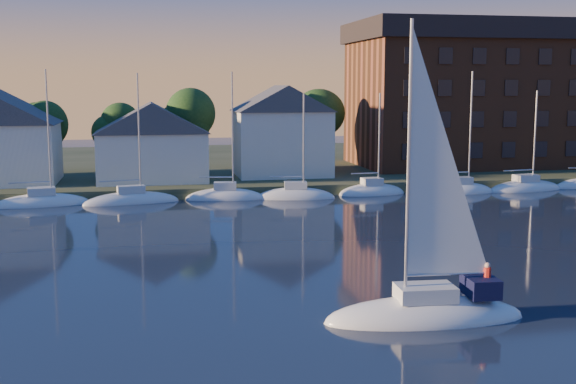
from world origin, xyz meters
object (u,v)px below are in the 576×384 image
object	(u,v)px
clubhouse_centre	(152,141)
hero_sailboat	(428,307)
condo_block	(479,93)
clubhouse_east	(282,130)

from	to	relation	value
clubhouse_centre	hero_sailboat	xyz separation A→B (m)	(12.04, -45.04, -4.52)
clubhouse_centre	hero_sailboat	bearing A→B (deg)	-75.03
condo_block	hero_sailboat	xyz separation A→B (m)	(-27.96, -52.99, -9.18)
clubhouse_east	condo_block	world-z (taller)	condo_block
condo_block	hero_sailboat	size ratio (longest dim) A/B	2.09
hero_sailboat	clubhouse_east	bearing A→B (deg)	-88.86
clubhouse_centre	condo_block	bearing A→B (deg)	11.24
clubhouse_east	hero_sailboat	size ratio (longest dim) A/B	0.71
hero_sailboat	clubhouse_centre	bearing A→B (deg)	-71.50
clubhouse_centre	hero_sailboat	world-z (taller)	hero_sailboat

